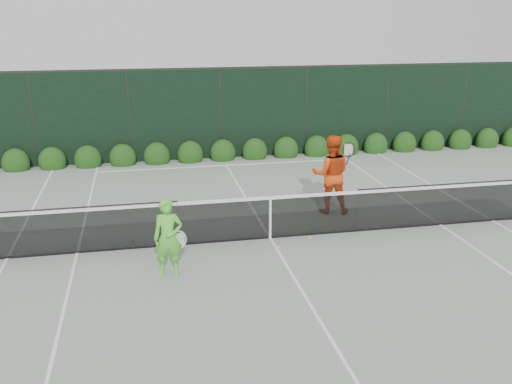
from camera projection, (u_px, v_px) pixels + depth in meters
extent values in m
plane|color=gray|center=(270.00, 238.00, 12.63)|extent=(80.00, 80.00, 0.00)
cube|color=black|center=(71.00, 231.00, 11.67)|extent=(4.40, 0.01, 1.02)
cube|color=black|center=(270.00, 218.00, 12.48)|extent=(4.00, 0.01, 0.96)
cube|color=black|center=(446.00, 204.00, 13.28)|extent=(4.40, 0.01, 1.02)
cube|color=white|center=(270.00, 198.00, 12.34)|extent=(12.80, 0.03, 0.07)
cube|color=black|center=(270.00, 237.00, 12.62)|extent=(12.80, 0.02, 0.04)
cube|color=white|center=(270.00, 219.00, 12.49)|extent=(0.05, 0.03, 0.91)
imported|color=#5DCF3C|center=(168.00, 238.00, 10.67)|extent=(0.57, 0.40, 1.51)
torus|color=silver|center=(179.00, 240.00, 10.83)|extent=(0.30, 0.05, 0.30)
cylinder|color=black|center=(179.00, 251.00, 10.91)|extent=(0.10, 0.03, 0.30)
imported|color=#DD4512|center=(331.00, 174.00, 14.00)|extent=(1.10, 0.95, 1.96)
torus|color=black|center=(349.00, 150.00, 13.69)|extent=(0.30, 0.05, 0.30)
cylinder|color=black|center=(348.00, 159.00, 13.76)|extent=(0.10, 0.03, 0.30)
cube|color=white|center=(7.00, 258.00, 11.58)|extent=(0.06, 23.77, 0.01)
cube|color=white|center=(493.00, 221.00, 13.67)|extent=(0.06, 23.77, 0.01)
cube|color=white|center=(77.00, 253.00, 11.84)|extent=(0.06, 23.77, 0.01)
cube|color=white|center=(440.00, 225.00, 13.41)|extent=(0.06, 23.77, 0.01)
cube|color=white|center=(206.00, 132.00, 23.72)|extent=(11.03, 0.06, 0.01)
cube|color=white|center=(226.00, 165.00, 18.60)|extent=(8.23, 0.06, 0.01)
cube|color=white|center=(270.00, 238.00, 12.62)|extent=(0.06, 12.80, 0.01)
cube|color=black|center=(221.00, 114.00, 19.18)|extent=(32.00, 0.06, 3.00)
cube|color=#262826|center=(220.00, 68.00, 18.72)|extent=(32.00, 0.06, 0.06)
cylinder|color=#262826|center=(33.00, 121.00, 18.03)|extent=(0.08, 0.08, 3.00)
cylinder|color=#262826|center=(130.00, 117.00, 18.61)|extent=(0.08, 0.08, 3.00)
cylinder|color=#262826|center=(221.00, 114.00, 19.18)|extent=(0.08, 0.08, 3.00)
cylinder|color=#262826|center=(306.00, 111.00, 19.75)|extent=(0.08, 0.08, 3.00)
cylinder|color=#262826|center=(387.00, 108.00, 20.32)|extent=(0.08, 0.08, 3.00)
cylinder|color=#262826|center=(464.00, 106.00, 20.90)|extent=(0.08, 0.08, 3.00)
ellipsoid|color=black|center=(16.00, 163.00, 17.97)|extent=(0.86, 0.65, 0.94)
ellipsoid|color=black|center=(52.00, 161.00, 18.18)|extent=(0.86, 0.65, 0.94)
ellipsoid|color=black|center=(88.00, 160.00, 18.39)|extent=(0.86, 0.65, 0.94)
ellipsoid|color=black|center=(123.00, 158.00, 18.60)|extent=(0.86, 0.65, 0.94)
ellipsoid|color=black|center=(157.00, 156.00, 18.81)|extent=(0.86, 0.65, 0.94)
ellipsoid|color=black|center=(190.00, 155.00, 19.02)|extent=(0.86, 0.65, 0.94)
ellipsoid|color=black|center=(223.00, 153.00, 19.23)|extent=(0.86, 0.65, 0.94)
ellipsoid|color=black|center=(255.00, 152.00, 19.44)|extent=(0.86, 0.65, 0.94)
ellipsoid|color=black|center=(286.00, 150.00, 19.65)|extent=(0.86, 0.65, 0.94)
ellipsoid|color=black|center=(317.00, 149.00, 19.86)|extent=(0.86, 0.65, 0.94)
ellipsoid|color=black|center=(346.00, 147.00, 20.07)|extent=(0.86, 0.65, 0.94)
ellipsoid|color=black|center=(376.00, 146.00, 20.28)|extent=(0.86, 0.65, 0.94)
ellipsoid|color=black|center=(404.00, 144.00, 20.49)|extent=(0.86, 0.65, 0.94)
ellipsoid|color=black|center=(433.00, 143.00, 20.70)|extent=(0.86, 0.65, 0.94)
ellipsoid|color=black|center=(460.00, 142.00, 20.91)|extent=(0.86, 0.65, 0.94)
ellipsoid|color=black|center=(487.00, 140.00, 21.12)|extent=(0.86, 0.65, 0.94)
sphere|color=#D4E533|center=(278.00, 248.00, 12.02)|extent=(0.07, 0.07, 0.07)
sphere|color=#D4E533|center=(133.00, 240.00, 12.43)|extent=(0.07, 0.07, 0.07)
sphere|color=#D4E533|center=(309.00, 238.00, 12.56)|extent=(0.07, 0.07, 0.07)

